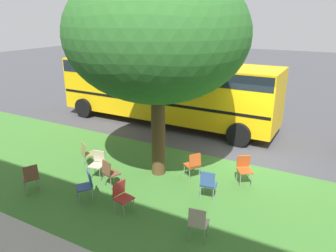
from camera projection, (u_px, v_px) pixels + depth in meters
ground at (250, 162)px, 11.42m from camera, size 80.00×80.00×0.00m
grass_verge at (218, 207)px, 8.77m from camera, size 48.00×6.00×0.01m
street_tree at (157, 35)px, 9.23m from camera, size 5.30×5.30×6.35m
chair_0 at (87, 153)px, 10.93m from camera, size 0.57×0.57×0.88m
chair_1 at (193, 164)px, 10.13m from camera, size 0.58×0.58×0.88m
chair_2 at (110, 172)px, 9.60m from camera, size 0.52×0.53×0.88m
chair_3 at (198, 221)px, 7.29m from camera, size 0.47×0.47×0.88m
chair_4 at (31, 176)px, 9.33m from camera, size 0.56×0.56×0.88m
chair_5 at (122, 195)px, 8.36m from camera, size 0.50×0.50×0.88m
chair_6 at (98, 162)px, 10.22m from camera, size 0.49×0.50×0.88m
chair_7 at (208, 183)px, 8.96m from camera, size 0.47×0.47×0.88m
chair_8 at (86, 184)px, 8.91m from camera, size 0.58×0.58×0.88m
chair_9 at (244, 167)px, 9.87m from camera, size 0.58×0.58×0.88m
school_bus at (165, 86)px, 15.11m from camera, size 10.40×2.80×2.88m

